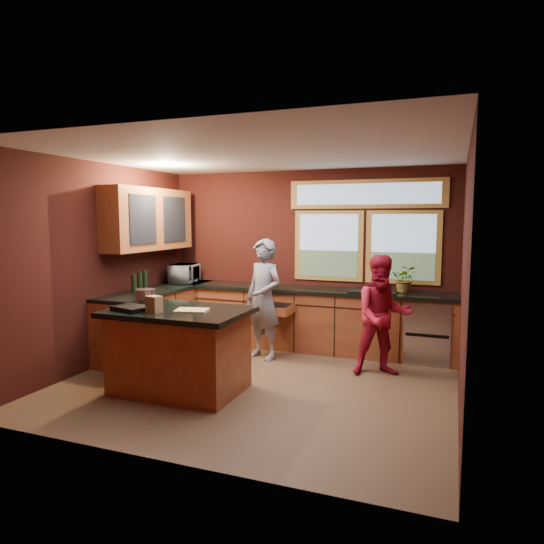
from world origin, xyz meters
The scene contains 14 objects.
floor centered at (0.00, 0.00, 0.00)m, with size 4.50×4.50×0.00m, color brown.
room_shell centered at (-0.60, 0.32, 1.80)m, with size 4.52×4.02×2.71m.
back_counter centered at (0.20, 1.70, 0.46)m, with size 4.50×0.64×0.93m.
left_counter centered at (-1.95, 0.85, 0.47)m, with size 0.64×2.30×0.93m.
island centered at (-0.74, -0.53, 0.48)m, with size 1.55×1.05×0.95m.
person_grey centered at (-0.32, 1.01, 0.84)m, with size 0.61×0.40×1.68m, color slate.
person_red centered at (1.34, 0.87, 0.76)m, with size 0.74×0.57×1.52m, color maroon.
microwave centered at (-1.92, 1.56, 1.08)m, with size 0.54×0.37×0.30m, color #999999.
potted_plant centered at (1.51, 1.75, 1.12)m, with size 0.34×0.30×0.38m, color #999999.
paper_towel centered at (1.12, 1.70, 1.07)m, with size 0.12×0.12×0.28m, color silver.
cutting_board centered at (-0.54, -0.58, 0.95)m, with size 0.35×0.25×0.02m, color tan.
stock_pot centered at (-1.29, -0.38, 1.03)m, with size 0.24×0.24×0.18m, color #ABAAAF.
paper_bag centered at (-0.89, -0.78, 1.03)m, with size 0.15×0.12×0.18m, color brown.
black_tray centered at (-1.19, -0.78, 0.97)m, with size 0.40×0.28×0.05m, color black.
Camera 1 is at (2.16, -5.19, 1.97)m, focal length 32.00 mm.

